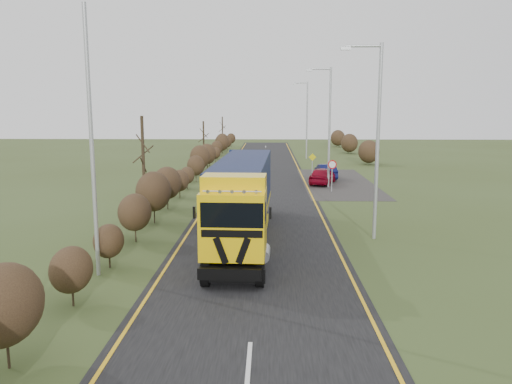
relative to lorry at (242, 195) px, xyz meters
The scene contains 14 objects.
ground 2.46m from the lorry, 31.13° to the right, with size 160.00×160.00×0.00m, color #39461E.
road 9.82m from the lorry, 85.19° to the left, with size 8.00×120.00×0.02m, color black.
layby 20.96m from the lorry, 69.49° to the left, with size 6.00×18.00×0.02m, color #2B2826.
lane_markings 9.51m from the lorry, 85.04° to the left, with size 7.52×116.00×0.01m.
hedgerow 9.08m from the lorry, 125.04° to the left, with size 2.24×102.04×6.05m.
lorry is the anchor object (origin of this frame).
car_red_hatchback 19.37m from the lorry, 72.20° to the left, with size 1.72×4.28×1.46m, color maroon.
car_blue_sedan 22.65m from the lorry, 73.17° to the left, with size 1.45×4.15×1.37m, color #0B0F3C.
streetlight_near 7.14m from the lorry, ahead, with size 2.02×0.19×9.52m.
streetlight_mid 18.07m from the lorry, 70.05° to the left, with size 2.05×0.19×9.67m.
streetlight_far 40.78m from the lorry, 81.49° to the left, with size 2.06×0.19×9.71m.
left_pole 8.11m from the lorry, 135.14° to the right, with size 0.16×0.16×10.25m, color #A4A7AA.
speed_sign 15.78m from the lorry, 66.79° to the left, with size 0.69×0.10×2.49m.
warning_board 26.58m from the lorry, 77.64° to the left, with size 0.75×0.11×1.96m.
Camera 1 is at (0.49, -23.51, 6.50)m, focal length 35.00 mm.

